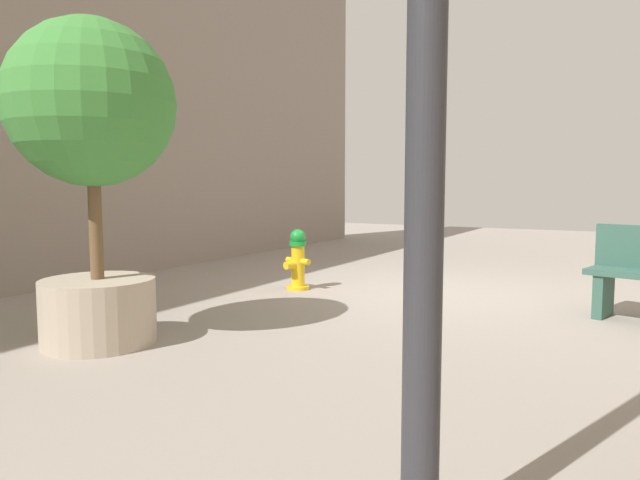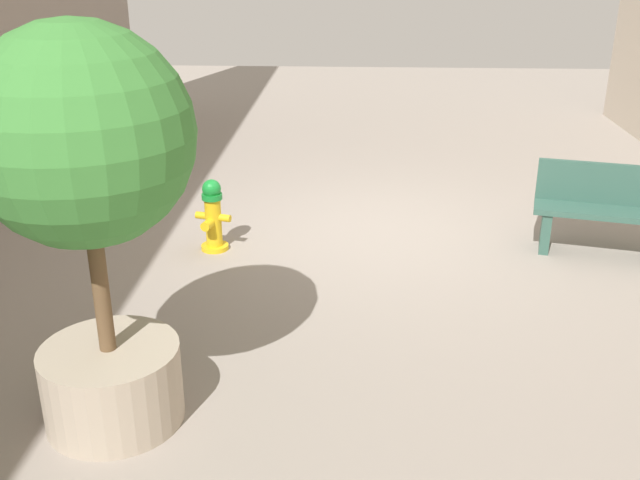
# 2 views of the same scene
# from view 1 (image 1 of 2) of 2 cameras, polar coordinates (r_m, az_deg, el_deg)

# --- Properties ---
(ground_plane) EXTENTS (23.40, 23.40, 0.00)m
(ground_plane) POSITION_cam_1_polar(r_m,az_deg,el_deg) (7.43, 11.63, -5.20)
(ground_plane) COLOR gray
(fire_hydrant) EXTENTS (0.40, 0.37, 0.79)m
(fire_hydrant) POSITION_cam_1_polar(r_m,az_deg,el_deg) (7.52, -2.22, -1.95)
(fire_hydrant) COLOR gold
(fire_hydrant) RESTS_ON ground_plane
(planter_tree) EXTENTS (1.38, 1.38, 2.72)m
(planter_tree) POSITION_cam_1_polar(r_m,az_deg,el_deg) (5.24, -21.51, 9.33)
(planter_tree) COLOR tan
(planter_tree) RESTS_ON ground_plane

